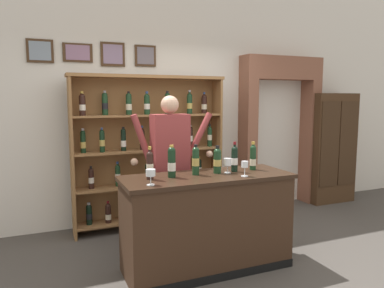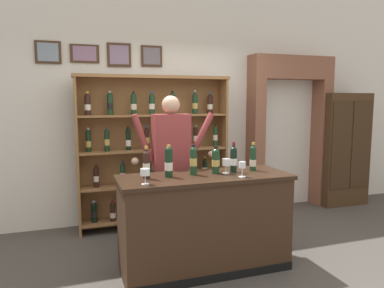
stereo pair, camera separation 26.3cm
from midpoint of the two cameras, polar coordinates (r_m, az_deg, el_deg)
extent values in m
cube|color=#47423D|center=(3.95, 1.88, -18.70)|extent=(14.00, 14.00, 0.02)
cube|color=silver|center=(5.23, -6.25, 7.63)|extent=(12.00, 0.16, 3.52)
cube|color=#422B19|center=(4.96, -24.19, 13.18)|extent=(0.31, 0.02, 0.28)
cube|color=gray|center=(4.94, -24.20, 13.20)|extent=(0.25, 0.01, 0.22)
cube|color=#422B19|center=(4.97, -18.99, 13.40)|extent=(0.36, 0.02, 0.23)
cube|color=slate|center=(4.96, -18.98, 13.42)|extent=(0.29, 0.01, 0.19)
cube|color=#422B19|center=(5.02, -13.85, 13.51)|extent=(0.31, 0.02, 0.31)
cube|color=slate|center=(5.01, -13.82, 13.53)|extent=(0.25, 0.01, 0.25)
cube|color=#422B19|center=(5.11, -8.84, 13.52)|extent=(0.29, 0.02, 0.28)
cube|color=slate|center=(5.09, -8.80, 13.53)|extent=(0.23, 0.01, 0.22)
cube|color=olive|center=(4.68, -19.88, -2.01)|extent=(0.03, 0.30, 2.01)
cube|color=olive|center=(5.15, 2.39, -0.78)|extent=(0.03, 0.30, 2.01)
cube|color=olive|center=(4.96, -8.62, -1.16)|extent=(1.98, 0.02, 2.01)
cube|color=olive|center=(5.02, -8.02, -11.34)|extent=(1.92, 0.29, 0.03)
cylinder|color=black|center=(4.86, -17.36, -10.75)|extent=(0.07, 0.07, 0.22)
sphere|color=black|center=(4.82, -17.41, -9.45)|extent=(0.07, 0.07, 0.07)
cylinder|color=black|center=(4.82, -17.42, -9.18)|extent=(0.03, 0.03, 0.06)
cylinder|color=#99999E|center=(4.81, -17.43, -8.94)|extent=(0.04, 0.04, 0.03)
cylinder|color=black|center=(4.86, -17.36, -10.78)|extent=(0.07, 0.07, 0.07)
cylinder|color=black|center=(4.86, -14.56, -10.70)|extent=(0.07, 0.07, 0.21)
sphere|color=black|center=(4.82, -14.60, -9.45)|extent=(0.07, 0.07, 0.07)
cylinder|color=black|center=(4.82, -14.61, -9.12)|extent=(0.03, 0.03, 0.07)
cylinder|color=maroon|center=(4.81, -14.62, -8.83)|extent=(0.03, 0.03, 0.03)
cylinder|color=beige|center=(4.87, -14.55, -11.00)|extent=(0.07, 0.07, 0.07)
cylinder|color=black|center=(4.93, -11.55, -10.39)|extent=(0.07, 0.07, 0.20)
sphere|color=black|center=(4.90, -11.58, -9.19)|extent=(0.07, 0.07, 0.07)
cylinder|color=black|center=(4.90, -11.58, -8.96)|extent=(0.03, 0.03, 0.06)
cylinder|color=black|center=(4.89, -11.59, -8.76)|extent=(0.04, 0.04, 0.03)
cylinder|color=black|center=(4.94, -11.54, -10.60)|extent=(0.07, 0.07, 0.06)
cylinder|color=#19381E|center=(5.01, -8.37, -10.04)|extent=(0.07, 0.07, 0.20)
sphere|color=#19381E|center=(4.98, -8.39, -8.87)|extent=(0.07, 0.07, 0.07)
cylinder|color=#19381E|center=(4.97, -8.40, -8.61)|extent=(0.03, 0.03, 0.06)
cylinder|color=navy|center=(4.97, -8.40, -8.38)|extent=(0.04, 0.04, 0.03)
cylinder|color=tan|center=(5.02, -8.37, -10.32)|extent=(0.07, 0.07, 0.06)
cylinder|color=black|center=(5.06, -4.94, -9.78)|extent=(0.07, 0.07, 0.21)
sphere|color=black|center=(5.03, -4.95, -8.57)|extent=(0.07, 0.07, 0.07)
cylinder|color=black|center=(5.02, -4.96, -8.32)|extent=(0.03, 0.03, 0.06)
cylinder|color=maroon|center=(5.01, -4.96, -8.09)|extent=(0.04, 0.04, 0.03)
cylinder|color=tan|center=(5.06, -4.94, -9.97)|extent=(0.07, 0.07, 0.07)
cylinder|color=black|center=(5.13, -1.66, -9.46)|extent=(0.07, 0.07, 0.22)
sphere|color=black|center=(5.09, -1.67, -8.21)|extent=(0.07, 0.07, 0.07)
cylinder|color=black|center=(5.09, -1.67, -7.86)|extent=(0.03, 0.03, 0.08)
cylinder|color=black|center=(5.08, -1.67, -7.55)|extent=(0.04, 0.04, 0.03)
cylinder|color=silver|center=(5.13, -1.66, -9.52)|extent=(0.07, 0.07, 0.07)
cylinder|color=black|center=(5.24, 0.63, -9.18)|extent=(0.07, 0.07, 0.20)
sphere|color=black|center=(5.21, 0.63, -8.04)|extent=(0.07, 0.07, 0.07)
cylinder|color=black|center=(5.21, 0.63, -7.79)|extent=(0.03, 0.03, 0.06)
cylinder|color=#99999E|center=(5.20, 0.63, -7.58)|extent=(0.04, 0.04, 0.03)
cylinder|color=beige|center=(5.25, 0.63, -9.47)|extent=(0.07, 0.07, 0.06)
cube|color=olive|center=(4.90, -8.12, -6.27)|extent=(1.92, 0.29, 0.02)
cylinder|color=black|center=(4.75, -17.07, -5.41)|extent=(0.07, 0.07, 0.22)
sphere|color=black|center=(4.72, -17.13, -4.02)|extent=(0.07, 0.07, 0.07)
cylinder|color=black|center=(4.72, -17.14, -3.74)|extent=(0.03, 0.03, 0.06)
cylinder|color=black|center=(4.72, -17.14, -3.51)|extent=(0.03, 0.03, 0.03)
cylinder|color=silver|center=(4.75, -17.07, -5.45)|extent=(0.07, 0.07, 0.07)
cylinder|color=#19381E|center=(4.79, -13.11, -5.08)|extent=(0.07, 0.07, 0.24)
sphere|color=#19381E|center=(4.76, -13.15, -3.61)|extent=(0.07, 0.07, 0.07)
cylinder|color=#19381E|center=(4.76, -13.16, -3.23)|extent=(0.03, 0.03, 0.08)
cylinder|color=navy|center=(4.75, -13.17, -2.88)|extent=(0.03, 0.03, 0.03)
cylinder|color=silver|center=(4.79, -13.11, -5.01)|extent=(0.07, 0.07, 0.08)
cylinder|color=black|center=(4.89, -8.50, -4.75)|extent=(0.07, 0.07, 0.23)
sphere|color=black|center=(4.86, -8.53, -3.34)|extent=(0.07, 0.07, 0.07)
cylinder|color=black|center=(4.86, -8.54, -3.06)|extent=(0.03, 0.03, 0.06)
cylinder|color=#B79338|center=(4.86, -8.54, -2.85)|extent=(0.03, 0.03, 0.03)
cylinder|color=beige|center=(4.89, -8.50, -4.94)|extent=(0.07, 0.07, 0.07)
cylinder|color=black|center=(4.94, -3.84, -4.55)|extent=(0.07, 0.07, 0.23)
sphere|color=black|center=(4.92, -3.85, -3.14)|extent=(0.07, 0.07, 0.07)
cylinder|color=black|center=(4.91, -3.86, -2.80)|extent=(0.03, 0.03, 0.07)
cylinder|color=navy|center=(4.91, -3.86, -2.50)|extent=(0.03, 0.03, 0.03)
cylinder|color=beige|center=(4.95, -3.84, -4.93)|extent=(0.07, 0.07, 0.08)
cylinder|color=black|center=(5.11, -0.34, -4.11)|extent=(0.07, 0.07, 0.24)
sphere|color=black|center=(5.09, -0.34, -2.74)|extent=(0.07, 0.07, 0.07)
cylinder|color=black|center=(5.09, -0.34, -2.40)|extent=(0.03, 0.03, 0.07)
cylinder|color=#B79338|center=(5.08, -0.34, -2.11)|extent=(0.03, 0.03, 0.03)
cylinder|color=silver|center=(5.11, -0.34, -4.06)|extent=(0.07, 0.07, 0.08)
cube|color=olive|center=(4.81, -8.21, -0.97)|extent=(1.92, 0.29, 0.02)
cylinder|color=black|center=(4.68, -18.27, 0.14)|extent=(0.07, 0.07, 0.24)
sphere|color=black|center=(4.67, -18.33, 1.68)|extent=(0.06, 0.06, 0.06)
cylinder|color=black|center=(4.66, -18.34, 1.95)|extent=(0.03, 0.03, 0.06)
cylinder|color=#99999E|center=(4.66, -18.35, 2.17)|extent=(0.03, 0.03, 0.03)
cylinder|color=tan|center=(4.68, -18.26, -0.15)|extent=(0.07, 0.07, 0.08)
cylinder|color=black|center=(4.66, -15.50, 0.22)|extent=(0.07, 0.07, 0.24)
sphere|color=black|center=(4.64, -15.55, 1.76)|extent=(0.06, 0.06, 0.06)
cylinder|color=black|center=(4.64, -15.56, 2.07)|extent=(0.02, 0.02, 0.06)
cylinder|color=navy|center=(4.64, -15.57, 2.33)|extent=(0.03, 0.03, 0.03)
cylinder|color=tan|center=(4.66, -15.49, 0.16)|extent=(0.07, 0.07, 0.08)
cylinder|color=black|center=(4.72, -12.28, 0.43)|extent=(0.07, 0.07, 0.25)
sphere|color=black|center=(4.70, -12.32, 2.00)|extent=(0.06, 0.06, 0.06)
cylinder|color=black|center=(4.70, -12.33, 2.26)|extent=(0.03, 0.03, 0.06)
cylinder|color=black|center=(4.70, -12.33, 2.48)|extent=(0.03, 0.03, 0.03)
cylinder|color=silver|center=(4.72, -12.27, 0.06)|extent=(0.07, 0.07, 0.08)
cylinder|color=black|center=(4.77, -9.40, 0.54)|extent=(0.07, 0.07, 0.24)
sphere|color=black|center=(4.76, -9.43, 2.05)|extent=(0.06, 0.06, 0.06)
cylinder|color=black|center=(4.76, -9.44, 2.40)|extent=(0.03, 0.03, 0.07)
cylinder|color=navy|center=(4.76, -9.44, 2.69)|extent=(0.03, 0.03, 0.03)
cylinder|color=tan|center=(4.77, -9.40, 0.52)|extent=(0.07, 0.07, 0.08)
cylinder|color=black|center=(4.83, -6.71, 0.69)|extent=(0.07, 0.07, 0.25)
sphere|color=black|center=(4.81, -6.74, 2.20)|extent=(0.06, 0.06, 0.06)
cylinder|color=black|center=(4.81, -6.74, 2.49)|extent=(0.03, 0.03, 0.06)
cylinder|color=#99999E|center=(4.81, -6.74, 2.72)|extent=(0.03, 0.03, 0.03)
cylinder|color=tan|center=(4.83, -6.72, 0.75)|extent=(0.07, 0.07, 0.08)
cylinder|color=#19381E|center=(4.90, -4.13, 0.70)|extent=(0.07, 0.07, 0.22)
sphere|color=#19381E|center=(4.89, -4.15, 2.08)|extent=(0.06, 0.06, 0.06)
cylinder|color=#19381E|center=(4.89, -4.15, 2.36)|extent=(0.03, 0.03, 0.06)
cylinder|color=maroon|center=(4.89, -4.15, 2.60)|extent=(0.03, 0.03, 0.03)
cylinder|color=beige|center=(4.90, -4.13, 0.71)|extent=(0.07, 0.07, 0.07)
cylinder|color=black|center=(4.99, -1.76, 0.92)|extent=(0.07, 0.07, 0.24)
sphere|color=black|center=(4.97, -1.77, 2.36)|extent=(0.06, 0.06, 0.06)
cylinder|color=black|center=(4.97, -1.77, 2.63)|extent=(0.03, 0.03, 0.06)
cylinder|color=#99999E|center=(4.97, -1.77, 2.84)|extent=(0.03, 0.03, 0.03)
cylinder|color=silver|center=(4.99, -1.76, 0.88)|extent=(0.07, 0.07, 0.08)
cylinder|color=#19381E|center=(5.04, 1.30, 0.95)|extent=(0.07, 0.07, 0.23)
sphere|color=#19381E|center=(5.03, 1.30, 2.34)|extent=(0.06, 0.06, 0.06)
cylinder|color=#19381E|center=(5.03, 1.30, 2.69)|extent=(0.03, 0.03, 0.07)
cylinder|color=black|center=(5.02, 1.30, 2.99)|extent=(0.03, 0.03, 0.03)
cylinder|color=beige|center=(5.04, 1.30, 1.05)|extent=(0.07, 0.07, 0.08)
cube|color=olive|center=(4.77, -8.31, 4.46)|extent=(1.92, 0.29, 0.02)
cylinder|color=black|center=(4.61, -18.41, 5.59)|extent=(0.08, 0.08, 0.22)
sphere|color=black|center=(4.61, -18.47, 7.02)|extent=(0.07, 0.07, 0.07)
cylinder|color=black|center=(4.61, -18.48, 7.38)|extent=(0.03, 0.03, 0.07)
cylinder|color=#B79338|center=(4.61, -18.49, 7.70)|extent=(0.04, 0.04, 0.03)
cylinder|color=silver|center=(4.61, -18.41, 5.46)|extent=(0.08, 0.08, 0.07)
cylinder|color=#19381E|center=(4.70, -15.08, 5.85)|extent=(0.08, 0.08, 0.24)
sphere|color=#19381E|center=(4.70, -15.13, 7.37)|extent=(0.07, 0.07, 0.07)
cylinder|color=#19381E|center=(4.70, -15.14, 7.67)|extent=(0.03, 0.03, 0.06)
cylinder|color=#99999E|center=(4.70, -15.14, 7.92)|extent=(0.03, 0.03, 0.03)
cylinder|color=black|center=(4.70, -15.07, 5.75)|extent=(0.08, 0.08, 0.08)
cylinder|color=#19381E|center=(4.72, -11.47, 5.92)|extent=(0.08, 0.08, 0.23)
sphere|color=#19381E|center=(4.72, -11.51, 7.40)|extent=(0.07, 0.07, 0.07)
cylinder|color=#19381E|center=(4.72, -11.52, 7.69)|extent=(0.03, 0.03, 0.06)
cylinder|color=black|center=(4.72, -11.52, 7.92)|extent=(0.03, 0.03, 0.03)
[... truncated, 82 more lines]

